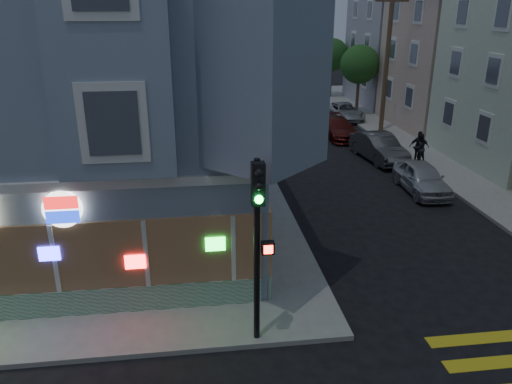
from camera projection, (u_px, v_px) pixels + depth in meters
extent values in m
cube|color=gray|center=(54.00, 82.00, 18.46)|extent=(14.00, 14.00, 11.00)
cube|color=silver|center=(60.00, 125.00, 19.04)|extent=(14.30, 14.30, 0.25)
cube|color=#196B33|center=(17.00, 306.00, 13.72)|extent=(13.60, 0.12, 0.80)
cube|color=#382B1E|center=(8.00, 261.00, 13.22)|extent=(13.60, 0.10, 2.00)
cylinder|color=white|center=(62.00, 209.00, 12.83)|extent=(1.00, 0.12, 1.00)
cube|color=tan|center=(484.00, 61.00, 34.88)|extent=(12.00, 8.60, 9.00)
cube|color=#9996A5|center=(428.00, 41.00, 42.97)|extent=(12.00, 8.60, 10.50)
cylinder|color=#4C3826|center=(387.00, 64.00, 33.05)|extent=(0.30, 0.30, 9.00)
cube|color=#4C3826|center=(392.00, 1.00, 31.67)|extent=(2.20, 0.12, 0.12)
cylinder|color=#4C3826|center=(358.00, 93.00, 39.66)|extent=(0.24, 0.24, 3.20)
sphere|color=#1F4D1B|center=(360.00, 64.00, 38.89)|extent=(3.00, 3.00, 3.00)
cylinder|color=#4C3826|center=(331.00, 79.00, 47.09)|extent=(0.24, 0.24, 3.20)
sphere|color=#1F4D1B|center=(332.00, 55.00, 46.31)|extent=(3.00, 3.00, 3.00)
imported|color=black|center=(419.00, 148.00, 27.28)|extent=(0.85, 0.70, 1.62)
imported|color=black|center=(419.00, 147.00, 27.30)|extent=(1.11, 0.76, 1.74)
imported|color=#B2B5BA|center=(422.00, 178.00, 23.42)|extent=(1.85, 4.20, 1.41)
imported|color=#393B3F|center=(379.00, 147.00, 28.20)|extent=(2.16, 4.77, 1.52)
imported|color=#5C1815|center=(338.00, 128.00, 32.96)|extent=(2.05, 4.63, 1.32)
imported|color=#AAAFB5|center=(345.00, 112.00, 38.22)|extent=(2.16, 4.58, 1.27)
cylinder|color=black|center=(257.00, 254.00, 12.25)|extent=(0.16, 0.16, 4.88)
cube|color=black|center=(258.00, 184.00, 11.37)|extent=(0.31, 0.28, 1.03)
sphere|color=black|center=(259.00, 173.00, 11.12)|extent=(0.20, 0.20, 0.20)
sphere|color=black|center=(259.00, 186.00, 11.23)|extent=(0.20, 0.20, 0.20)
sphere|color=#19F23F|center=(259.00, 200.00, 11.34)|extent=(0.20, 0.20, 0.20)
cube|color=black|center=(268.00, 248.00, 12.03)|extent=(0.31, 0.20, 0.31)
cube|color=#FF2614|center=(268.00, 250.00, 11.93)|extent=(0.21, 0.02, 0.21)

